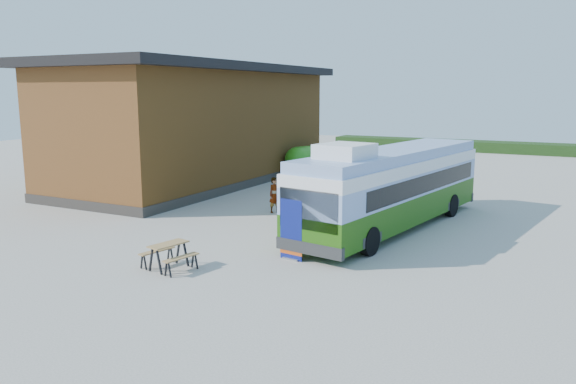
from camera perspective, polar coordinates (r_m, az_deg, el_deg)
The scene contains 10 objects.
ground at distance 23.25m, azimuth -2.43°, elevation -4.32°, with size 100.00×100.00×0.00m, color #BCB7AD.
barn at distance 36.71m, azimuth -9.03°, elevation 6.58°, with size 9.60×21.20×7.50m.
hedge at distance 57.87m, azimuth 24.09°, elevation 4.03°, with size 40.00×3.00×1.00m, color #264419.
bus at distance 24.31m, azimuth 10.56°, elevation 0.69°, with size 4.77×13.10×3.94m.
awning at distance 24.97m, azimuth 4.92°, elevation 3.37°, with size 3.33×4.67×0.53m.
banner at distance 19.58m, azimuth 0.32°, elevation -4.43°, with size 0.93×0.28×2.16m.
picnic_table at distance 19.08m, azimuth -12.04°, elevation -5.77°, with size 1.76×1.63×0.87m.
person_a at distance 27.20m, azimuth -1.34°, elevation -0.31°, with size 0.63×0.41×1.73m, color #999999.
person_b at distance 32.07m, azimuth 7.77°, elevation 1.45°, with size 0.97×0.76×2.00m, color #999999.
slurry_tanker at distance 39.37m, azimuth 2.86°, elevation 3.48°, with size 2.85×5.58×2.14m.
Camera 1 is at (11.20, -19.53, 5.83)m, focal length 35.00 mm.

